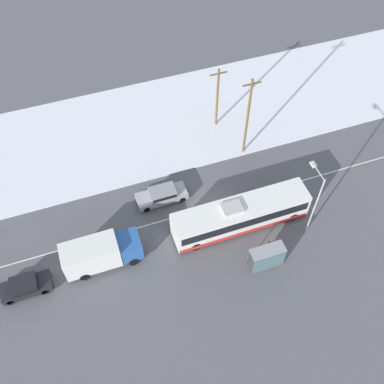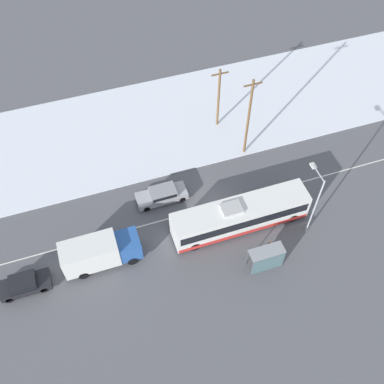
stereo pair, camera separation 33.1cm
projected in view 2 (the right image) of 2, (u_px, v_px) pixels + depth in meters
The scene contains 12 objects.
ground_plane at pixel (214, 206), 42.54m from camera, with size 120.00×120.00×0.00m, color #56565B.
snow_lot at pixel (176, 120), 49.50m from camera, with size 80.00×14.47×0.12m.
lane_marking_center at pixel (214, 206), 42.54m from camera, with size 60.00×0.12×0.00m.
city_bus at pixel (240, 215), 40.02m from camera, with size 12.45×2.57×3.19m.
box_truck at pixel (99, 252), 37.65m from camera, with size 6.60×2.30×3.05m.
sedan_car at pixel (162, 195), 42.38m from camera, with size 4.80×1.80×1.43m.
parked_car_near_truck at pixel (24, 284), 36.88m from camera, with size 4.09×1.80×1.41m.
pedestrian_at_stop at pixel (270, 245), 38.83m from camera, with size 0.59×0.26×1.63m.
bus_shelter at pixel (267, 258), 37.29m from camera, with size 2.97×1.20×2.40m.
streetlamp at pixel (315, 198), 37.33m from camera, with size 0.36×2.20×7.44m.
utility_pole_roadside at pixel (248, 118), 42.79m from camera, with size 1.80×0.24×9.38m.
utility_pole_snowlot at pixel (219, 98), 46.03m from camera, with size 1.80×0.24×7.37m.
Camera 2 is at (-9.76, -22.63, 34.76)m, focal length 42.00 mm.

